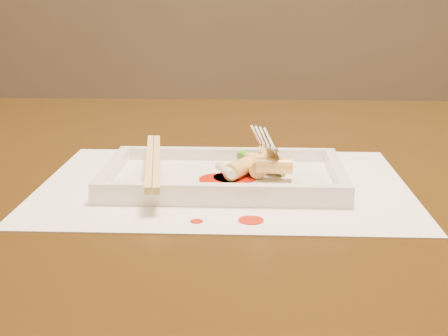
{
  "coord_description": "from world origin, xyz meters",
  "views": [
    {
      "loc": [
        0.1,
        -0.78,
        0.95
      ],
      "look_at": [
        0.07,
        -0.13,
        0.77
      ],
      "focal_mm": 50.0,
      "sensor_mm": 36.0,
      "label": 1
    }
  ],
  "objects_px": {
    "plate_base": "(224,180)",
    "chopstick_a": "(150,161)",
    "placemat": "(224,184)",
    "fork": "(289,108)",
    "table": "(174,228)"
  },
  "relations": [
    {
      "from": "plate_base",
      "to": "chopstick_a",
      "type": "bearing_deg",
      "value": 180.0
    },
    {
      "from": "placemat",
      "to": "plate_base",
      "type": "height_order",
      "value": "plate_base"
    },
    {
      "from": "plate_base",
      "to": "chopstick_a",
      "type": "relative_size",
      "value": 1.18
    },
    {
      "from": "placemat",
      "to": "fork",
      "type": "distance_m",
      "value": 0.11
    },
    {
      "from": "table",
      "to": "fork",
      "type": "distance_m",
      "value": 0.26
    },
    {
      "from": "table",
      "to": "fork",
      "type": "relative_size",
      "value": 10.0
    },
    {
      "from": "fork",
      "to": "plate_base",
      "type": "bearing_deg",
      "value": -165.58
    },
    {
      "from": "table",
      "to": "plate_base",
      "type": "height_order",
      "value": "plate_base"
    },
    {
      "from": "placemat",
      "to": "plate_base",
      "type": "bearing_deg",
      "value": 0.0
    },
    {
      "from": "table",
      "to": "fork",
      "type": "xyz_separation_m",
      "value": [
        0.14,
        -0.11,
        0.18
      ]
    },
    {
      "from": "chopstick_a",
      "to": "fork",
      "type": "bearing_deg",
      "value": 6.75
    },
    {
      "from": "table",
      "to": "chopstick_a",
      "type": "distance_m",
      "value": 0.18
    },
    {
      "from": "plate_base",
      "to": "fork",
      "type": "relative_size",
      "value": 1.86
    },
    {
      "from": "plate_base",
      "to": "chopstick_a",
      "type": "xyz_separation_m",
      "value": [
        -0.08,
        0.0,
        0.02
      ]
    },
    {
      "from": "placemat",
      "to": "fork",
      "type": "relative_size",
      "value": 2.86
    }
  ]
}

